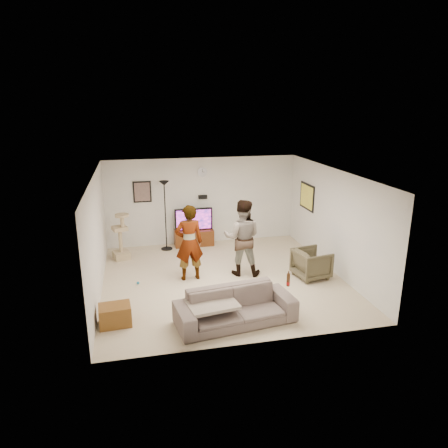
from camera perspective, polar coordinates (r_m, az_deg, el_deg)
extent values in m
cube|color=#C4AF8F|center=(9.82, -0.19, -7.64)|extent=(5.50, 5.50, 0.02)
cube|color=white|center=(9.08, -0.20, 7.03)|extent=(5.50, 5.50, 0.02)
cube|color=white|center=(11.98, -2.99, 3.21)|extent=(5.50, 0.04, 2.50)
cube|color=white|center=(6.87, 4.71, -7.23)|extent=(5.50, 0.04, 2.50)
cube|color=white|center=(9.21, -17.16, -1.66)|extent=(0.04, 5.50, 2.50)
cube|color=white|center=(10.28, 14.95, 0.40)|extent=(0.04, 5.50, 2.50)
cylinder|color=white|center=(11.78, -3.03, 7.20)|extent=(0.26, 0.04, 0.26)
cube|color=black|center=(11.89, -2.95, 3.76)|extent=(0.25, 0.10, 0.10)
cube|color=#6A544E|center=(11.73, -11.24, 4.38)|extent=(0.42, 0.03, 0.52)
cube|color=yellow|center=(11.61, 11.40, 3.74)|extent=(0.03, 0.78, 0.62)
cube|color=#48230D|center=(11.98, -4.17, -1.87)|extent=(1.11, 0.45, 0.46)
cube|color=#B9B9C2|center=(11.66, -4.44, -3.43)|extent=(0.40, 0.30, 0.07)
cube|color=black|center=(11.81, -4.23, 0.67)|extent=(1.08, 0.08, 0.64)
cube|color=#EB2FAA|center=(11.77, -4.19, 0.61)|extent=(0.99, 0.01, 0.56)
cylinder|color=black|center=(11.52, -8.10, 1.11)|extent=(0.32, 0.32, 1.95)
cube|color=tan|center=(11.14, -14.15, -1.68)|extent=(0.50, 0.50, 1.24)
imported|color=#AAAAAA|center=(9.52, -4.84, -2.60)|extent=(0.68, 0.47, 1.79)
imported|color=#343A87|center=(9.78, 2.52, -1.89)|extent=(1.06, 0.93, 1.84)
imported|color=#675853|center=(7.87, 1.59, -11.38)|extent=(2.33, 1.16, 0.65)
cube|color=#B5A393|center=(7.74, -1.68, -10.97)|extent=(1.00, 0.84, 0.06)
cylinder|color=#402310|center=(7.97, 8.87, -7.63)|extent=(0.06, 0.06, 0.25)
imported|color=#46402D|center=(9.99, 12.00, -5.37)|extent=(0.87, 0.86, 0.69)
cube|color=brown|center=(8.13, -14.82, -12.07)|extent=(0.61, 0.48, 0.39)
sphere|color=#1D6B93|center=(9.72, -11.81, -7.98)|extent=(0.07, 0.07, 0.07)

